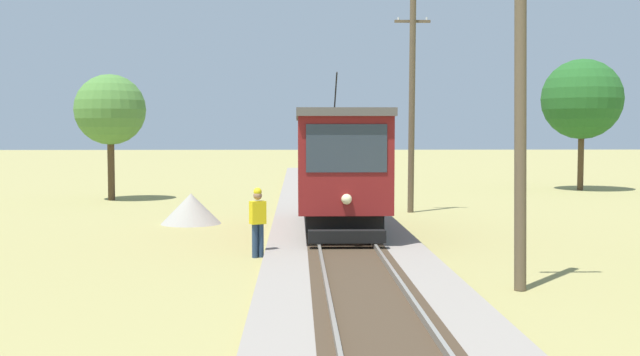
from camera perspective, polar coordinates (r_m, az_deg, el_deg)
red_tram at (r=23.45m, az=1.39°, el=1.08°), size 2.60×8.54×4.79m
utility_pole_near_tram at (r=15.71m, az=14.94°, el=5.77°), size 1.40×0.62×7.49m
utility_pole_mid at (r=29.77m, az=6.97°, el=5.72°), size 1.40×0.52×8.50m
gravel_pile at (r=26.51m, az=-9.74°, el=-2.29°), size 2.09×2.09×1.06m
track_worker at (r=19.16m, az=-4.74°, el=-3.11°), size 0.45×0.38×1.78m
tree_right_near at (r=36.30m, az=-15.61°, el=4.98°), size 3.27×3.27×5.85m
tree_right_far at (r=43.38m, az=19.23°, el=5.65°), size 4.34×4.34×7.13m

